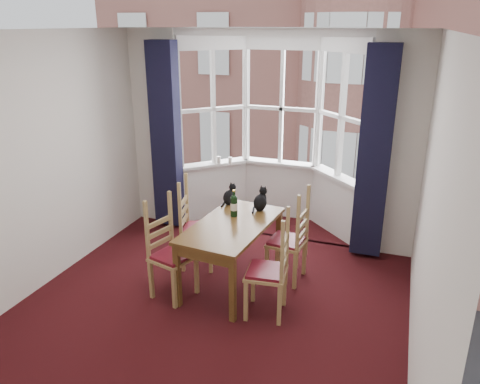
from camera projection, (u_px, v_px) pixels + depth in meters
The scene contains 22 objects.
floor at pixel (201, 322), 4.75m from camera, with size 4.50×4.50×0.00m, color black.
ceiling at pixel (191, 30), 3.79m from camera, with size 4.50×4.50×0.00m, color white.
wall_left at pixel (22, 170), 4.90m from camera, with size 4.50×4.50×0.00m, color silver.
wall_right at pixel (430, 222), 3.64m from camera, with size 4.50×4.50×0.00m, color silver.
wall_near at pixel (2, 341), 2.28m from camera, with size 4.00×4.00×0.00m, color silver.
wall_back_pier_left at pixel (158, 129), 6.78m from camera, with size 0.70×0.12×2.80m, color silver.
wall_back_pier_right at pixel (395, 149), 5.74m from camera, with size 0.70×0.12×2.80m, color silver.
bay_window at pixel (277, 131), 6.71m from camera, with size 2.76×0.94×2.80m.
curtain_left at pixel (166, 137), 6.57m from camera, with size 0.38×0.22×2.60m, color black.
curtain_right at pixel (374, 155), 5.67m from camera, with size 0.38×0.22×2.60m, color black.
dining_table at pixel (232, 232), 5.22m from camera, with size 0.88×1.46×0.76m.
chair_left_near at pixel (167, 255), 5.10m from camera, with size 0.50×0.51×0.92m.
chair_left_far at pixel (192, 230), 5.72m from camera, with size 0.48×0.50×0.92m.
chair_right_near at pixel (275, 274), 4.72m from camera, with size 0.45×0.46×0.92m.
chair_right_far at pixel (294, 243), 5.37m from camera, with size 0.43×0.45×0.92m.
cat_left at pixel (230, 196), 5.71m from camera, with size 0.19×0.23×0.27m.
cat_right at pixel (261, 201), 5.53m from camera, with size 0.19×0.24×0.30m.
wine_bottle at pixel (234, 205), 5.34m from camera, with size 0.08×0.08×0.32m.
candle_tall at pixel (219, 160), 7.00m from camera, with size 0.06×0.06×0.11m, color white.
candle_short at pixel (230, 161), 6.97m from camera, with size 0.06×0.06×0.10m, color white.
street at pixel (378, 147), 35.34m from camera, with size 80.00×80.00×0.00m, color #333335.
tenement_building at pixel (361, 60), 16.60m from camera, with size 18.40×7.80×15.20m.
Camera 1 is at (1.73, -3.64, 2.86)m, focal length 35.00 mm.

